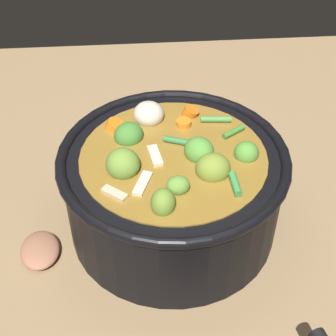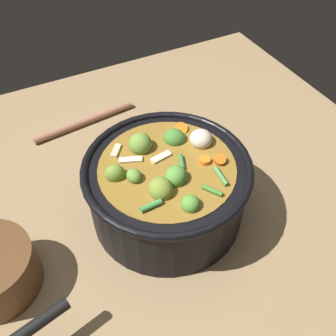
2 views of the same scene
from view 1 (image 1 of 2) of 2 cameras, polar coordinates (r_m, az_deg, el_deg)
ground_plane at (r=0.74m, az=0.53°, el=-6.23°), size 1.10×1.10×0.00m
cooking_pot at (r=0.69m, az=0.56°, el=-2.27°), size 0.30×0.30×0.16m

